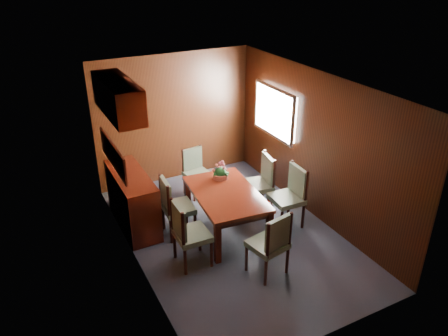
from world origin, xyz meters
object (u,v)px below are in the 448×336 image
flower_centerpiece (220,171)px  chair_left_near (187,231)px  chair_head (272,242)px  sideboard (132,200)px  dining_table (226,198)px  chair_right_near (291,193)px

flower_centerpiece → chair_left_near: bearing=-136.8°
chair_head → flower_centerpiece: chair_head is taller
sideboard → dining_table: (1.22, -0.85, 0.15)m
sideboard → flower_centerpiece: size_ratio=5.30×
chair_left_near → flower_centerpiece: bearing=134.3°
chair_left_near → dining_table: bearing=120.4°
dining_table → chair_right_near: (1.01, -0.28, -0.04)m
chair_right_near → chair_head: (-0.96, -0.93, -0.02)m
dining_table → flower_centerpiece: bearing=78.3°
sideboard → chair_head: chair_head is taller
dining_table → flower_centerpiece: flower_centerpiece is taller
dining_table → chair_left_near: bearing=-145.4°
chair_right_near → dining_table: bearing=77.3°
chair_head → chair_left_near: bearing=129.9°
sideboard → chair_head: size_ratio=1.44×
chair_head → flower_centerpiece: size_ratio=3.69×
chair_left_near → flower_centerpiece: (0.99, 0.93, 0.27)m
chair_right_near → flower_centerpiece: (-0.87, 0.73, 0.26)m
chair_left_near → flower_centerpiece: chair_left_near is taller
chair_right_near → flower_centerpiece: 1.17m
sideboard → chair_left_near: size_ratio=1.41×
chair_head → sideboard: bearing=110.7°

